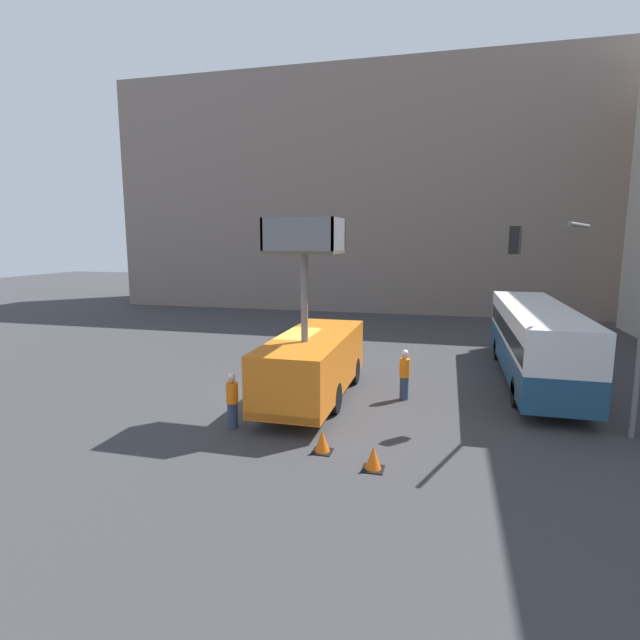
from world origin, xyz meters
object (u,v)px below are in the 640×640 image
Objects in this scene: road_worker_near_truck at (232,400)px; traffic_cone_mid_road at (373,459)px; traffic_cone_near_truck at (322,442)px; city_bus at (535,337)px; traffic_light_pole at (596,287)px; utility_truck at (313,359)px; road_worker_directing at (404,375)px.

road_worker_near_truck is 2.86× the size of traffic_cone_mid_road.
traffic_cone_near_truck is at bearing 155.08° from traffic_cone_mid_road.
city_bus reaches higher than traffic_cone_mid_road.
traffic_light_pole is 10.44× the size of traffic_cone_near_truck.
city_bus is at bearing 44.91° from road_worker_near_truck.
utility_truck reaches higher than city_bus.
traffic_cone_mid_road is at bearing -14.37° from road_worker_near_truck.
traffic_cone_near_truck is at bearing -12.19° from road_worker_near_truck.
road_worker_directing is 6.01m from traffic_cone_mid_road.
road_worker_near_truck reaches higher than traffic_cone_mid_road.
traffic_cone_mid_road is (-0.28, -5.97, -0.66)m from road_worker_directing.
traffic_cone_near_truck reaches higher than traffic_cone_mid_road.
traffic_cone_near_truck is (1.41, -4.25, -1.28)m from utility_truck.
utility_truck is 5.91m from traffic_cone_mid_road.
traffic_light_pole is at bearing 36.74° from traffic_cone_mid_road.
traffic_cone_near_truck is (3.18, -1.06, -0.60)m from road_worker_near_truck.
traffic_light_pole reaches higher than utility_truck.
city_bus reaches higher than traffic_cone_near_truck.
traffic_cone_mid_road is (-6.02, -4.49, -4.18)m from traffic_light_pole.
city_bus is (8.25, 4.83, 0.29)m from utility_truck.
utility_truck is 3.44m from road_worker_directing.
utility_truck is 11.69× the size of traffic_cone_near_truck.
road_worker_near_truck is (-10.73, -2.72, -3.57)m from traffic_light_pole.
road_worker_near_truck is 5.07m from traffic_cone_mid_road.
city_bus is at bearing 61.56° from traffic_cone_mid_road.
traffic_cone_mid_road is at bearing 91.89° from road_worker_directing.
city_bus is 5.95m from traffic_light_pole.
city_bus is 18.64× the size of traffic_cone_mid_road.
city_bus is 6.22× the size of road_worker_directing.
traffic_cone_mid_road is (1.54, -0.71, -0.00)m from traffic_cone_near_truck.
road_worker_near_truck is at bearing -165.77° from traffic_light_pole.
traffic_light_pole is at bearing 26.57° from traffic_cone_near_truck.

